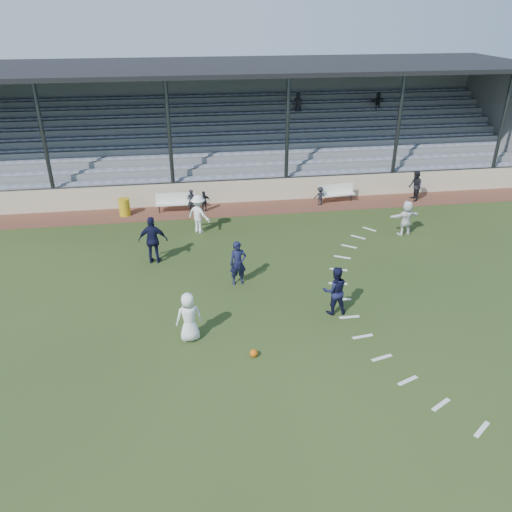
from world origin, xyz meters
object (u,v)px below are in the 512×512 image
(trash_bin, at_px, (124,207))
(official, at_px, (415,186))
(player_white_lead, at_px, (189,317))
(player_navy_lead, at_px, (238,263))
(bench_right, at_px, (336,192))
(bench_left, at_px, (176,201))
(football, at_px, (254,353))

(trash_bin, distance_m, official, 15.27)
(player_white_lead, distance_m, player_navy_lead, 3.81)
(bench_right, relative_size, official, 1.26)
(bench_right, distance_m, trash_bin, 11.05)
(player_white_lead, bearing_deg, official, -149.30)
(bench_right, xyz_separation_m, player_white_lead, (-8.13, -11.22, 0.25))
(bench_left, bearing_deg, bench_right, 1.81)
(bench_left, relative_size, official, 1.24)
(player_white_lead, bearing_deg, player_navy_lead, -130.80)
(bench_right, height_order, player_navy_lead, player_navy_lead)
(bench_right, xyz_separation_m, football, (-6.26, -12.40, -0.46))
(bench_left, distance_m, player_white_lead, 11.12)
(trash_bin, xyz_separation_m, official, (15.26, -0.13, 0.37))
(bench_left, xyz_separation_m, official, (12.72, -0.33, 0.24))
(trash_bin, bearing_deg, bench_right, 1.63)
(bench_right, xyz_separation_m, player_navy_lead, (-6.20, -7.94, 0.28))
(official, bearing_deg, player_navy_lead, -47.87)
(player_white_lead, bearing_deg, bench_right, -136.32)
(bench_right, relative_size, player_white_lead, 1.22)
(bench_right, distance_m, player_navy_lead, 10.08)
(bench_right, bearing_deg, player_white_lead, -132.31)
(bench_left, height_order, player_white_lead, player_white_lead)
(player_white_lead, distance_m, official, 16.39)
(official, bearing_deg, bench_right, -89.61)
(football, xyz_separation_m, official, (10.48, 11.95, 0.70))
(trash_bin, height_order, official, official)
(bench_right, distance_m, football, 13.90)
(football, relative_size, player_white_lead, 0.15)
(trash_bin, bearing_deg, football, -68.40)
(trash_bin, xyz_separation_m, football, (4.78, -12.09, -0.33))
(trash_bin, height_order, football, trash_bin)
(player_white_lead, xyz_separation_m, player_navy_lead, (1.93, 3.28, 0.04))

